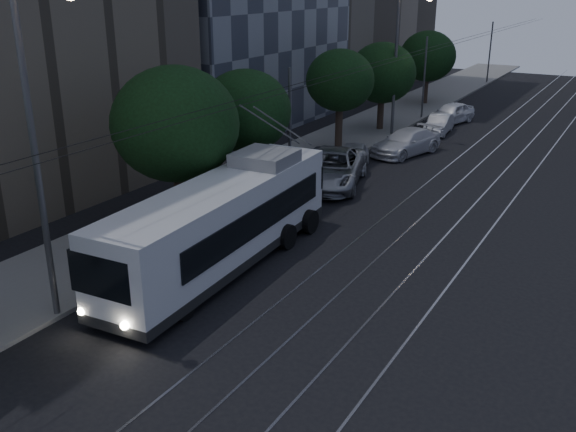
# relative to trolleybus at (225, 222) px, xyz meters

# --- Properties ---
(ground) EXTENTS (120.00, 120.00, 0.00)m
(ground) POSITION_rel_trolleybus_xyz_m (2.90, -1.08, -1.68)
(ground) COLOR black
(ground) RESTS_ON ground
(sidewalk) EXTENTS (5.00, 90.00, 0.15)m
(sidewalk) POSITION_rel_trolleybus_xyz_m (-4.60, 18.92, -1.61)
(sidewalk) COLOR gray
(sidewalk) RESTS_ON ground
(tram_rails) EXTENTS (4.52, 90.00, 0.02)m
(tram_rails) POSITION_rel_trolleybus_xyz_m (5.40, 18.92, -1.67)
(tram_rails) COLOR #96959D
(tram_rails) RESTS_ON ground
(overhead_wires) EXTENTS (2.23, 90.00, 6.00)m
(overhead_wires) POSITION_rel_trolleybus_xyz_m (-2.07, 18.92, 1.79)
(overhead_wires) COLOR black
(overhead_wires) RESTS_ON ground
(trolleybus) EXTENTS (3.13, 12.28, 5.63)m
(trolleybus) POSITION_rel_trolleybus_xyz_m (0.00, 0.00, 0.00)
(trolleybus) COLOR white
(trolleybus) RESTS_ON ground
(pickup_silver) EXTENTS (4.64, 6.98, 1.78)m
(pickup_silver) POSITION_rel_trolleybus_xyz_m (-0.98, 10.70, -0.79)
(pickup_silver) COLOR #94969B
(pickup_silver) RESTS_ON ground
(car_white_a) EXTENTS (2.89, 4.33, 1.37)m
(car_white_a) POSITION_rel_trolleybus_xyz_m (-1.24, 13.95, -1.00)
(car_white_a) COLOR #B5B6BA
(car_white_a) RESTS_ON ground
(car_white_b) EXTENTS (3.45, 5.49, 1.48)m
(car_white_b) POSITION_rel_trolleybus_xyz_m (0.20, 18.42, -0.94)
(car_white_b) COLOR silver
(car_white_b) RESTS_ON ground
(car_white_c) EXTENTS (1.70, 3.98, 1.27)m
(car_white_c) POSITION_rel_trolleybus_xyz_m (0.20, 24.84, -1.04)
(car_white_c) COLOR #BDBCC1
(car_white_c) RESTS_ON ground
(car_white_d) EXTENTS (2.73, 4.69, 1.50)m
(car_white_d) POSITION_rel_trolleybus_xyz_m (-0.02, 28.42, -0.93)
(car_white_d) COLOR white
(car_white_d) RESTS_ON ground
(tree_1) EXTENTS (5.08, 5.08, 6.79)m
(tree_1) POSITION_rel_trolleybus_xyz_m (-3.60, 1.92, 2.81)
(tree_1) COLOR black
(tree_1) RESTS_ON ground
(tree_2) EXTENTS (4.22, 4.22, 6.08)m
(tree_2) POSITION_rel_trolleybus_xyz_m (-3.60, 6.92, 2.48)
(tree_2) COLOR black
(tree_2) RESTS_ON ground
(tree_3) EXTENTS (4.03, 4.03, 6.11)m
(tree_3) POSITION_rel_trolleybus_xyz_m (-3.60, 16.99, 2.59)
(tree_3) COLOR black
(tree_3) RESTS_ON ground
(tree_4) EXTENTS (4.50, 4.50, 5.98)m
(tree_4) POSITION_rel_trolleybus_xyz_m (-3.60, 23.63, 2.26)
(tree_4) COLOR black
(tree_4) RESTS_ON ground
(tree_5) EXTENTS (4.52, 4.52, 6.01)m
(tree_5) POSITION_rel_trolleybus_xyz_m (-4.10, 34.66, 2.28)
(tree_5) COLOR black
(tree_5) RESTS_ON ground
(streetlamp_near) EXTENTS (2.44, 0.44, 10.09)m
(streetlamp_near) POSITION_rel_trolleybus_xyz_m (-1.89, -5.81, 4.39)
(streetlamp_near) COLOR #545456
(streetlamp_near) RESTS_ON ground
(streetlamp_far) EXTENTS (2.27, 0.44, 9.29)m
(streetlamp_far) POSITION_rel_trolleybus_xyz_m (-1.90, 22.52, 3.95)
(streetlamp_far) COLOR #545456
(streetlamp_far) RESTS_ON ground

